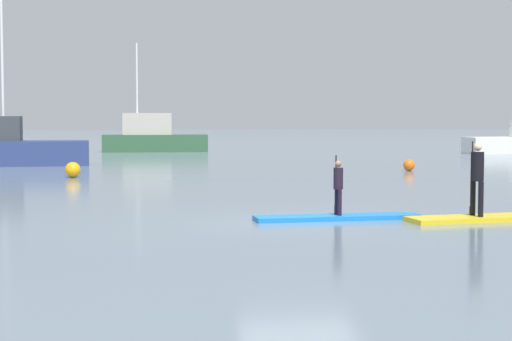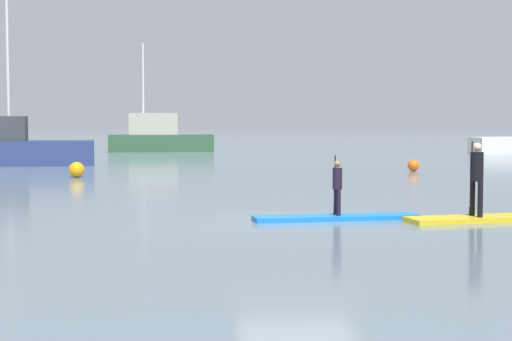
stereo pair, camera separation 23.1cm
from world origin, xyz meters
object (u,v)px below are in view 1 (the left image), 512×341
paddleboard_near (337,217)px  mooring_buoy_near (73,170)px  paddleboard_far (491,218)px  trawler_grey_distant (153,137)px  paddler_child_solo (338,184)px  paddler_adult (477,174)px  mooring_buoy_far (409,165)px

paddleboard_near → mooring_buoy_near: size_ratio=6.53×
paddleboard_far → mooring_buoy_near: (-9.87, 14.14, 0.23)m
paddleboard_far → trawler_grey_distant: (-6.64, 35.82, 0.85)m
paddler_child_solo → paddler_adult: (2.89, -0.60, 0.24)m
paddleboard_near → paddler_child_solo: paddler_child_solo is taller
paddler_adult → trawler_grey_distant: (-6.30, 35.86, -0.11)m
paddleboard_far → mooring_buoy_far: 16.36m
paddler_adult → mooring_buoy_near: 17.10m
paddler_adult → trawler_grey_distant: 36.41m
paddleboard_near → mooring_buoy_far: size_ratio=7.78×
paddleboard_far → paddler_adult: size_ratio=2.39×
paddleboard_far → trawler_grey_distant: trawler_grey_distant is taller
mooring_buoy_near → paddleboard_far: bearing=-55.1°
paddler_child_solo → trawler_grey_distant: bearing=95.5°
paddler_child_solo → mooring_buoy_far: bearing=66.9°
paddleboard_far → paddleboard_near: bearing=170.5°
paddler_child_solo → mooring_buoy_far: size_ratio=2.72×
mooring_buoy_far → paddler_child_solo: bearing=-113.1°
paddler_child_solo → paddleboard_far: bearing=-9.7°
mooring_buoy_near → paddler_adult: bearing=-56.1°
trawler_grey_distant → mooring_buoy_far: 22.20m
mooring_buoy_near → trawler_grey_distant: bearing=81.5°
trawler_grey_distant → paddler_child_solo: bearing=-84.5°
paddleboard_far → mooring_buoy_near: bearing=124.9°
mooring_buoy_near → mooring_buoy_far: (13.24, 1.87, -0.04)m
trawler_grey_distant → mooring_buoy_near: (-3.23, -21.67, -0.61)m
paddleboard_near → mooring_buoy_near: mooring_buoy_near is taller
paddleboard_far → paddler_adult: bearing=-173.1°
trawler_grey_distant → mooring_buoy_far: (10.01, -19.81, -0.66)m
paddleboard_near → paddler_child_solo: size_ratio=2.86×
mooring_buoy_near → mooring_buoy_far: 13.37m
paddleboard_near → paddleboard_far: bearing=-9.5°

